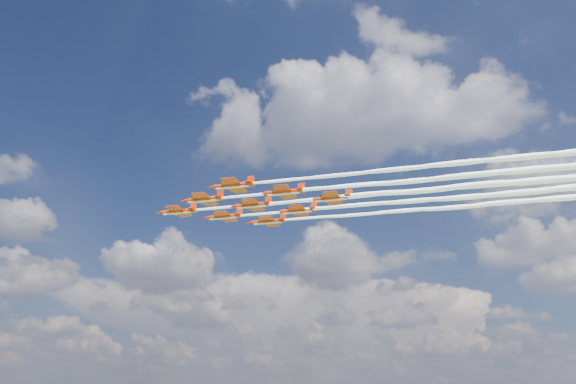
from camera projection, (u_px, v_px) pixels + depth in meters
The scene contains 9 objects.
jet_lead at pixel (376, 194), 131.78m from camera, with size 108.57×10.72×2.77m.
jet_row2_port at pixel (418, 180), 123.06m from camera, with size 108.57×10.72×2.77m.
jet_row2_starb at pixel (420, 201), 135.80m from camera, with size 108.57×10.72×2.77m.
jet_row3_port at pixel (467, 163), 114.34m from camera, with size 108.57×10.72×2.77m.
jet_row3_centre at pixel (464, 187), 127.08m from camera, with size 108.57×10.72×2.77m.
jet_row3_starb at pixel (462, 206), 139.83m from camera, with size 108.57×10.72×2.77m.
jet_row4_port at pixel (515, 171), 118.36m from camera, with size 108.57×10.72×2.77m.
jet_row4_starb at pixel (508, 193), 131.11m from camera, with size 108.57×10.72×2.77m.
jet_tail at pixel (559, 179), 122.39m from camera, with size 108.57×10.72×2.77m.
Camera 1 is at (41.84, -118.65, 27.11)m, focal length 35.00 mm.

